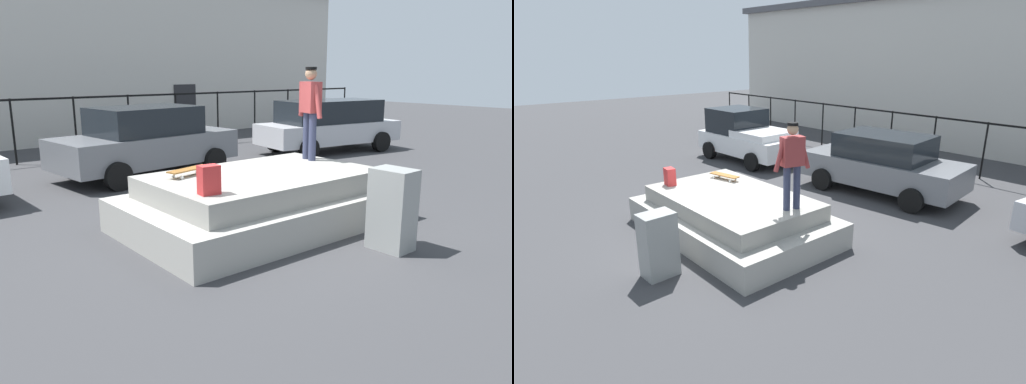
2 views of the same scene
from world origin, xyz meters
TOP-DOWN VIEW (x-y plane):
  - ground_plane at (0.00, 0.00)m, footprint 60.00×60.00m
  - concrete_ledge at (-0.01, 0.10)m, footprint 4.56×2.81m
  - skateboarder at (1.49, 0.48)m, footprint 0.35×0.79m
  - skateboard at (-1.08, 0.66)m, footprint 0.84×0.38m
  - backpack at (-1.53, -0.57)m, footprint 0.30×0.23m
  - car_white_pickup_near at (-5.22, 4.55)m, footprint 4.07×2.19m
  - car_grey_sedan_mid at (0.43, 5.08)m, footprint 4.65×2.52m
  - utility_box at (0.68, -2.02)m, footprint 0.46×0.61m
  - fence_row at (-0.00, 8.64)m, footprint 24.06×0.06m
  - warehouse_building at (0.00, 15.79)m, footprint 28.32×9.01m

SIDE VIEW (x-z plane):
  - ground_plane at x=0.00m, z-range 0.00..0.00m
  - concrete_ledge at x=-0.01m, z-range -0.04..0.86m
  - utility_box at x=0.68m, z-range 0.00..1.20m
  - car_grey_sedan_mid at x=0.43m, z-range 0.02..1.72m
  - car_white_pickup_near at x=-5.22m, z-range -0.02..1.85m
  - skateboard at x=-1.08m, z-range 0.95..1.07m
  - backpack at x=-1.53m, z-range 0.90..1.31m
  - fence_row at x=0.00m, z-range 0.32..2.14m
  - skateboarder at x=1.49m, z-range 1.04..2.76m
  - warehouse_building at x=0.00m, z-range 0.01..6.30m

